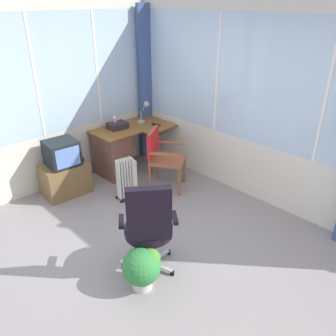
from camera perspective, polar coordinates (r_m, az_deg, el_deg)
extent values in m
cube|color=gray|center=(3.95, -2.45, -15.27)|extent=(4.87, 5.60, 0.06)
cube|color=silver|center=(5.41, -19.30, 1.11)|extent=(3.87, 0.06, 0.83)
cube|color=silver|center=(5.04, -21.43, 13.81)|extent=(3.79, 0.06, 1.63)
cube|color=silver|center=(4.95, -23.31, 23.99)|extent=(3.87, 0.06, 0.18)
cube|color=white|center=(5.04, -21.43, 13.81)|extent=(0.04, 0.07, 1.63)
cube|color=white|center=(5.49, -11.98, 15.92)|extent=(0.04, 0.07, 1.63)
cube|color=silver|center=(4.99, 14.45, -0.36)|extent=(0.06, 4.60, 0.83)
cube|color=silver|center=(4.59, 16.21, 13.45)|extent=(0.06, 4.51, 1.63)
cube|color=silver|center=(4.49, 17.80, 24.72)|extent=(0.06, 4.60, 0.18)
cube|color=white|center=(4.27, 25.14, 11.08)|extent=(0.07, 0.04, 1.63)
cube|color=white|center=(5.01, 8.46, 15.21)|extent=(0.07, 0.04, 1.63)
cube|color=#3E578C|center=(5.96, -3.78, 13.58)|extent=(0.25, 0.10, 2.54)
cube|color=brown|center=(5.62, -6.34, 6.76)|extent=(1.25, 0.62, 0.02)
cube|color=brown|center=(5.53, -1.22, 6.61)|extent=(0.62, 0.16, 0.02)
cube|color=brown|center=(5.54, -9.36, 2.15)|extent=(0.40, 0.58, 0.69)
cylinder|color=#4C4C51|center=(5.48, -2.95, 2.26)|extent=(0.04, 0.04, 0.70)
cylinder|color=#4C4C51|center=(5.65, -12.48, 2.42)|extent=(0.04, 0.04, 0.70)
cylinder|color=#B2B7BC|center=(5.81, -4.52, 7.75)|extent=(0.13, 0.13, 0.02)
cylinder|color=#B2B7BC|center=(5.79, -4.55, 8.60)|extent=(0.02, 0.02, 0.16)
cylinder|color=#B2B7BC|center=(5.75, -4.02, 10.20)|extent=(0.04, 0.11, 0.14)
cone|color=#B2B7BC|center=(5.74, -3.38, 10.54)|extent=(0.12, 0.12, 0.12)
cube|color=black|center=(5.64, -2.03, 7.23)|extent=(0.08, 0.16, 0.02)
cylinder|color=#D895B4|center=(5.58, -8.85, 7.48)|extent=(0.06, 0.06, 0.16)
cone|color=white|center=(5.55, -8.93, 8.53)|extent=(0.06, 0.06, 0.06)
cube|color=#2A242D|center=(5.56, -8.43, 7.03)|extent=(0.32, 0.26, 0.09)
cylinder|color=#975535|center=(4.92, 1.88, -2.44)|extent=(0.04, 0.04, 0.44)
cylinder|color=#975535|center=(5.30, 2.81, -0.19)|extent=(0.04, 0.04, 0.44)
cylinder|color=#975535|center=(5.01, -3.06, -1.89)|extent=(0.04, 0.04, 0.44)
cylinder|color=#975535|center=(5.39, -1.79, 0.29)|extent=(0.04, 0.04, 0.44)
cube|color=#975535|center=(5.04, -0.04, 1.40)|extent=(0.66, 0.66, 0.04)
cube|color=#975535|center=(5.00, -2.50, 4.07)|extent=(0.38, 0.26, 0.43)
cube|color=red|center=(4.99, -2.51, 4.30)|extent=(0.42, 0.30, 0.36)
cube|color=#975535|center=(4.77, -0.64, 2.25)|extent=(0.27, 0.38, 0.03)
cube|color=#975535|center=(5.17, 0.51, 4.21)|extent=(0.27, 0.38, 0.03)
cube|color=#B7B7BF|center=(3.83, -5.28, -15.58)|extent=(0.24, 0.20, 0.02)
cylinder|color=black|center=(3.84, -7.43, -15.93)|extent=(0.05, 0.05, 0.05)
cube|color=#B7B7BF|center=(3.73, -3.65, -16.87)|extent=(0.25, 0.19, 0.02)
cylinder|color=black|center=(3.65, -4.22, -18.59)|extent=(0.05, 0.05, 0.05)
cube|color=#B7B7BF|center=(3.77, -1.23, -16.18)|extent=(0.11, 0.28, 0.02)
cylinder|color=black|center=(3.74, 0.71, -17.14)|extent=(0.05, 0.05, 0.05)
cube|color=#B7B7BF|center=(3.90, -1.47, -14.54)|extent=(0.28, 0.04, 0.02)
cylinder|color=black|center=(3.98, 0.09, -13.88)|extent=(0.05, 0.05, 0.05)
cube|color=#B7B7BF|center=(3.93, -3.89, -14.20)|extent=(0.13, 0.28, 0.02)
cylinder|color=black|center=(4.04, -4.62, -13.25)|extent=(0.05, 0.05, 0.05)
cylinder|color=#B7B7BF|center=(3.70, -3.18, -13.12)|extent=(0.05, 0.05, 0.38)
cylinder|color=black|center=(3.55, -3.28, -10.30)|extent=(0.50, 0.50, 0.09)
cube|color=black|center=(3.21, -3.20, -7.69)|extent=(0.39, 0.33, 0.56)
cube|color=black|center=(3.50, 1.13, -8.30)|extent=(0.17, 0.20, 0.04)
cube|color=black|center=(3.48, -7.83, -8.82)|extent=(0.17, 0.20, 0.04)
cube|color=brown|center=(5.21, -16.73, -1.73)|extent=(0.67, 0.49, 0.47)
cube|color=black|center=(5.04, -17.34, 2.41)|extent=(0.45, 0.43, 0.36)
cube|color=#6285CD|center=(4.86, -16.36, 1.68)|extent=(0.34, 0.03, 0.28)
cube|color=#262628|center=(5.14, -15.67, 1.38)|extent=(0.28, 0.24, 0.07)
cube|color=silver|center=(4.81, -8.27, -2.02)|extent=(0.03, 0.10, 0.59)
cube|color=silver|center=(4.83, -7.83, -1.89)|extent=(0.03, 0.10, 0.59)
cube|color=silver|center=(4.84, -7.39, -1.75)|extent=(0.03, 0.10, 0.59)
cube|color=silver|center=(4.86, -6.96, -1.62)|extent=(0.03, 0.10, 0.59)
cube|color=silver|center=(4.88, -6.53, -1.48)|extent=(0.03, 0.10, 0.59)
cube|color=silver|center=(4.90, -6.10, -1.35)|extent=(0.03, 0.10, 0.59)
cube|color=black|center=(4.95, -6.58, -5.16)|extent=(0.27, 0.07, 0.03)
cube|color=black|center=(5.06, -7.36, -4.47)|extent=(0.27, 0.07, 0.03)
cube|color=silver|center=(4.90, -5.71, -0.92)|extent=(0.06, 0.10, 0.41)
cylinder|color=beige|center=(3.60, -4.33, -18.45)|extent=(0.20, 0.20, 0.12)
sphere|color=#30843B|center=(3.46, -4.45, -16.06)|extent=(0.38, 0.38, 0.38)
sphere|color=#448F2F|center=(3.43, -3.06, -14.85)|extent=(0.21, 0.21, 0.21)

